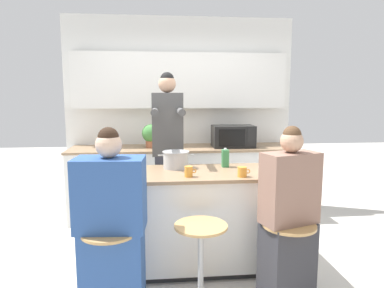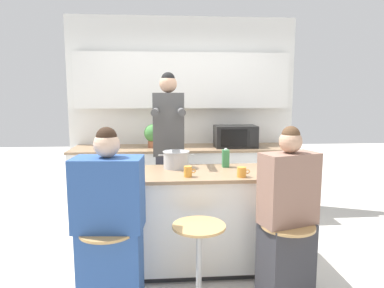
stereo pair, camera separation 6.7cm
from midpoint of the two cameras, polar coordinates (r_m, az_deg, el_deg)
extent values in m
plane|color=beige|center=(3.50, -0.47, -19.54)|extent=(16.00, 16.00, 0.00)
cube|color=silver|center=(4.89, -2.38, 4.89)|extent=(3.18, 0.06, 2.70)
cube|color=white|center=(4.78, -2.33, 10.51)|extent=(2.92, 0.16, 0.75)
cube|color=white|center=(4.67, -2.05, -6.41)|extent=(2.92, 0.65, 0.91)
cube|color=#937556|center=(4.57, -2.08, -0.70)|extent=(2.95, 0.68, 0.03)
cube|color=black|center=(3.48, -0.47, -19.10)|extent=(1.57, 0.58, 0.06)
cube|color=white|center=(3.31, -0.48, -12.21)|extent=(1.65, 0.66, 0.83)
cube|color=#937556|center=(3.18, -0.48, -4.91)|extent=(1.69, 0.70, 0.03)
cylinder|color=#B7BABC|center=(2.77, -14.10, -20.13)|extent=(0.04, 0.04, 0.61)
cylinder|color=tan|center=(2.64, -14.34, -14.06)|extent=(0.41, 0.41, 0.02)
cylinder|color=#B7BABC|center=(2.81, 0.73, -19.53)|extent=(0.04, 0.04, 0.61)
cylinder|color=tan|center=(2.67, 0.74, -13.52)|extent=(0.41, 0.41, 0.02)
cylinder|color=#B7BABC|center=(2.91, 14.96, -18.75)|extent=(0.04, 0.04, 0.61)
cylinder|color=tan|center=(2.78, 15.20, -12.92)|extent=(0.41, 0.41, 0.02)
cube|color=#383842|center=(3.84, -4.48, -9.08)|extent=(0.28, 0.22, 0.98)
cube|color=#4C4C4C|center=(3.68, -4.62, 3.28)|extent=(0.33, 0.22, 0.67)
cylinder|color=#4C4C4C|center=(3.38, -6.81, 5.33)|extent=(0.07, 0.37, 0.07)
cylinder|color=#4C4C4C|center=(3.38, -2.42, 5.38)|extent=(0.07, 0.37, 0.07)
sphere|color=tan|center=(3.67, -4.70, 9.95)|extent=(0.19, 0.19, 0.19)
sphere|color=black|center=(3.67, -4.71, 10.75)|extent=(0.15, 0.15, 0.15)
cube|color=#2D5193|center=(2.80, -13.76, -19.78)|extent=(0.48, 0.30, 0.65)
cube|color=#2D5193|center=(2.58, -14.20, -8.08)|extent=(0.52, 0.32, 0.53)
sphere|color=#DBB293|center=(2.51, -14.49, -0.12)|extent=(0.20, 0.20, 0.19)
sphere|color=black|center=(2.50, -14.53, 1.05)|extent=(0.16, 0.16, 0.15)
cube|color=#333338|center=(2.93, 14.85, -18.46)|extent=(0.45, 0.37, 0.65)
cube|color=#896656|center=(2.72, 15.30, -7.10)|extent=(0.48, 0.34, 0.55)
sphere|color=tan|center=(2.65, 15.59, 0.45)|extent=(0.22, 0.22, 0.17)
sphere|color=#513823|center=(2.65, 15.63, 1.47)|extent=(0.17, 0.17, 0.14)
cylinder|color=#B7BABC|center=(3.33, -3.28, -2.70)|extent=(0.25, 0.25, 0.16)
cylinder|color=#B7BABC|center=(3.31, -3.29, -1.30)|extent=(0.26, 0.26, 0.01)
cylinder|color=#B7BABC|center=(3.32, -5.84, -1.88)|extent=(0.05, 0.01, 0.01)
cylinder|color=#B7BABC|center=(3.33, -0.75, -1.81)|extent=(0.05, 0.01, 0.01)
cylinder|color=silver|center=(3.18, 12.30, -4.26)|extent=(0.21, 0.21, 0.06)
cylinder|color=orange|center=(2.97, -1.22, -4.61)|extent=(0.07, 0.07, 0.09)
torus|color=orange|center=(2.98, -0.30, -4.51)|extent=(0.04, 0.01, 0.04)
cylinder|color=orange|center=(3.00, 7.72, -4.63)|extent=(0.08, 0.08, 0.09)
torus|color=orange|center=(3.01, 8.69, -4.51)|extent=(0.04, 0.01, 0.04)
ellipsoid|color=yellow|center=(3.36, -13.57, -3.81)|extent=(0.11, 0.04, 0.05)
ellipsoid|color=yellow|center=(3.39, -13.94, -3.71)|extent=(0.08, 0.10, 0.05)
ellipsoid|color=yellow|center=(3.39, -13.06, -3.71)|extent=(0.09, 0.09, 0.05)
cube|color=#38844C|center=(3.39, 4.99, -2.40)|extent=(0.06, 0.06, 0.17)
cylinder|color=white|center=(3.37, 5.01, -0.84)|extent=(0.03, 0.03, 0.02)
cube|color=black|center=(4.60, 6.44, 1.30)|extent=(0.55, 0.34, 0.29)
cube|color=black|center=(4.42, 6.27, 1.03)|extent=(0.34, 0.01, 0.22)
cube|color=black|center=(4.48, 9.37, 1.06)|extent=(0.10, 0.01, 0.23)
cylinder|color=#A86042|center=(4.56, -7.24, -0.03)|extent=(0.14, 0.14, 0.09)
sphere|color=#478942|center=(4.54, -7.28, 1.79)|extent=(0.24, 0.24, 0.24)
camera|label=1|loc=(0.03, -90.60, -0.09)|focal=32.00mm
camera|label=2|loc=(0.03, 89.40, 0.09)|focal=32.00mm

